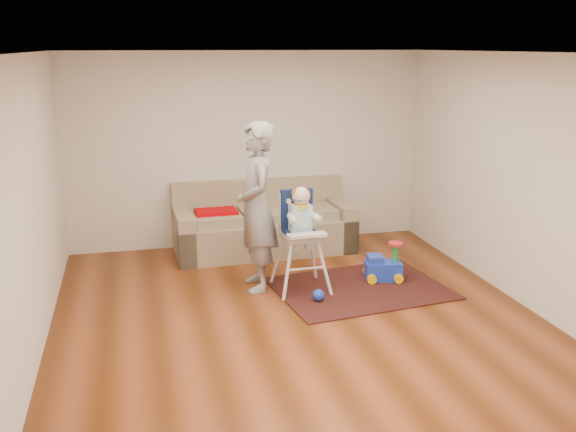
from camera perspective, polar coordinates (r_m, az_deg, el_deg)
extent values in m
plane|color=#50230A|center=(6.82, 0.82, -9.00)|extent=(5.50, 5.50, 0.00)
cube|color=beige|center=(9.03, -3.59, 5.89)|extent=(5.00, 0.04, 2.70)
cube|color=beige|center=(6.26, -21.88, 0.76)|extent=(0.04, 5.50, 2.70)
cube|color=beige|center=(7.41, 19.92, 3.03)|extent=(0.04, 5.50, 2.70)
cube|color=white|center=(6.23, 0.91, 14.33)|extent=(5.00, 5.50, 0.04)
cube|color=#C40108|center=(8.61, -6.41, 0.39)|extent=(0.56, 0.37, 0.04)
cube|color=black|center=(7.62, 6.42, -6.38)|extent=(2.10, 1.68, 0.02)
sphere|color=blue|center=(7.17, 2.73, -7.04)|extent=(0.13, 0.13, 0.13)
cylinder|color=blue|center=(7.11, 0.87, 1.40)|extent=(0.02, 0.12, 0.01)
imported|color=gray|center=(7.32, -2.81, 0.78)|extent=(0.47, 0.72, 1.95)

